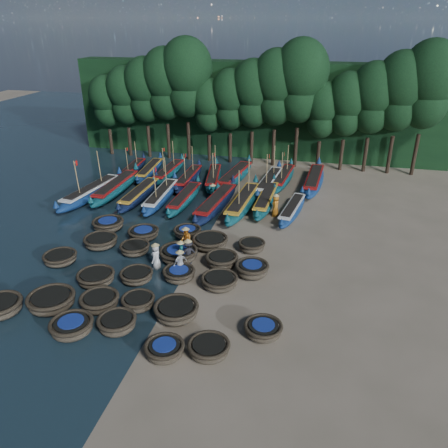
% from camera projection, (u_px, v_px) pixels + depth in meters
% --- Properties ---
extents(ground, '(120.00, 120.00, 0.00)m').
position_uv_depth(ground, '(198.00, 252.00, 28.99)').
color(ground, gray).
rests_on(ground, ground).
extents(foliage_wall, '(40.00, 3.00, 10.00)m').
position_uv_depth(foliage_wall, '(257.00, 110.00, 47.54)').
color(foliage_wall, black).
rests_on(foliage_wall, ground).
extents(coracle_0, '(2.27, 2.27, 0.84)m').
position_uv_depth(coracle_0, '(0.00, 307.00, 22.67)').
color(coracle_0, '#4C4230').
rests_on(coracle_0, ground).
extents(coracle_1, '(2.39, 2.39, 0.78)m').
position_uv_depth(coracle_1, '(72.00, 326.00, 21.27)').
color(coracle_1, '#4C4230').
rests_on(coracle_1, ground).
extents(coracle_2, '(1.99, 1.99, 0.78)m').
position_uv_depth(coracle_2, '(117.00, 323.00, 21.51)').
color(coracle_2, '#4C4230').
rests_on(coracle_2, ground).
extents(coracle_3, '(2.01, 2.01, 0.72)m').
position_uv_depth(coracle_3, '(165.00, 349.00, 19.84)').
color(coracle_3, '#4C4230').
rests_on(coracle_3, ground).
extents(coracle_4, '(2.20, 2.20, 0.71)m').
position_uv_depth(coracle_4, '(209.00, 348.00, 19.94)').
color(coracle_4, '#4C4230').
rests_on(coracle_4, ground).
extents(coracle_5, '(3.00, 3.00, 0.84)m').
position_uv_depth(coracle_5, '(51.00, 301.00, 23.17)').
color(coracle_5, '#4C4230').
rests_on(coracle_5, ground).
extents(coracle_6, '(2.22, 2.22, 0.83)m').
position_uv_depth(coracle_6, '(100.00, 301.00, 23.12)').
color(coracle_6, '#4C4230').
rests_on(coracle_6, ground).
extents(coracle_7, '(2.05, 2.05, 0.73)m').
position_uv_depth(coracle_7, '(138.00, 302.00, 23.19)').
color(coracle_7, '#4C4230').
rests_on(coracle_7, ground).
extents(coracle_8, '(2.56, 2.56, 0.82)m').
position_uv_depth(coracle_8, '(176.00, 311.00, 22.40)').
color(coracle_8, '#4C4230').
rests_on(coracle_8, ground).
extents(coracle_9, '(2.01, 2.01, 0.69)m').
position_uv_depth(coracle_9, '(263.00, 329.00, 21.18)').
color(coracle_9, '#4C4230').
rests_on(coracle_9, ground).
extents(coracle_10, '(2.12, 2.12, 0.69)m').
position_uv_depth(coracle_10, '(60.00, 258.00, 27.47)').
color(coracle_10, '#4C4230').
rests_on(coracle_10, ground).
extents(coracle_11, '(2.48, 2.48, 0.75)m').
position_uv_depth(coracle_11, '(96.00, 277.00, 25.34)').
color(coracle_11, '#4C4230').
rests_on(coracle_11, ground).
extents(coracle_12, '(2.38, 2.38, 0.68)m').
position_uv_depth(coracle_12, '(137.00, 276.00, 25.58)').
color(coracle_12, '#4C4230').
rests_on(coracle_12, ground).
extents(coracle_13, '(2.34, 2.34, 0.73)m').
position_uv_depth(coracle_13, '(179.00, 274.00, 25.71)').
color(coracle_13, '#4C4230').
rests_on(coracle_13, ground).
extents(coracle_14, '(2.46, 2.46, 0.71)m').
position_uv_depth(coracle_14, '(219.00, 281.00, 25.02)').
color(coracle_14, '#4C4230').
rests_on(coracle_14, ground).
extents(coracle_15, '(2.28, 2.28, 0.76)m').
position_uv_depth(coracle_15, '(101.00, 241.00, 29.43)').
color(coracle_15, '#4C4230').
rests_on(coracle_15, ground).
extents(coracle_16, '(2.22, 2.22, 0.71)m').
position_uv_depth(coracle_16, '(135.00, 248.00, 28.60)').
color(coracle_16, '#4C4230').
rests_on(coracle_16, ground).
extents(coracle_17, '(3.06, 3.06, 0.82)m').
position_uv_depth(coracle_17, '(179.00, 254.00, 27.78)').
color(coracle_17, '#4C4230').
rests_on(coracle_17, ground).
extents(coracle_18, '(2.20, 2.20, 0.80)m').
position_uv_depth(coracle_18, '(222.00, 260.00, 27.10)').
color(coracle_18, '#4C4230').
rests_on(coracle_18, ground).
extents(coracle_19, '(2.25, 2.25, 0.83)m').
position_uv_depth(coracle_19, '(252.00, 269.00, 26.09)').
color(coracle_19, '#4C4230').
rests_on(coracle_19, ground).
extents(coracle_20, '(2.64, 2.64, 0.81)m').
position_uv_depth(coracle_20, '(108.00, 224.00, 31.78)').
color(coracle_20, '#4C4230').
rests_on(coracle_20, ground).
extents(coracle_21, '(2.65, 2.65, 0.73)m').
position_uv_depth(coracle_21, '(144.00, 233.00, 30.56)').
color(coracle_21, '#4C4230').
rests_on(coracle_21, ground).
extents(coracle_22, '(2.41, 2.41, 0.67)m').
position_uv_depth(coracle_22, '(187.00, 232.00, 30.83)').
color(coracle_22, '#4C4230').
rests_on(coracle_22, ground).
extents(coracle_23, '(2.44, 2.44, 0.81)m').
position_uv_depth(coracle_23, '(210.00, 242.00, 29.32)').
color(coracle_23, '#4C4230').
rests_on(coracle_23, ground).
extents(coracle_24, '(1.84, 1.84, 0.73)m').
position_uv_depth(coracle_24, '(252.00, 246.00, 28.90)').
color(coracle_24, '#4C4230').
rests_on(coracle_24, ground).
extents(long_boat_0, '(2.78, 9.14, 3.92)m').
position_uv_depth(long_boat_0, '(92.00, 192.00, 37.21)').
color(long_boat_0, navy).
rests_on(long_boat_0, ground).
extents(long_boat_1, '(1.63, 9.19, 1.62)m').
position_uv_depth(long_boat_1, '(116.00, 187.00, 38.27)').
color(long_boat_1, '#0E4553').
rests_on(long_boat_1, ground).
extents(long_boat_2, '(1.56, 8.21, 1.45)m').
position_uv_depth(long_boat_2, '(140.00, 194.00, 37.01)').
color(long_boat_2, '#0E1134').
rests_on(long_boat_2, ground).
extents(long_boat_3, '(1.76, 8.40, 3.57)m').
position_uv_depth(long_boat_3, '(161.00, 196.00, 36.54)').
color(long_boat_3, navy).
rests_on(long_boat_3, ground).
extents(long_boat_4, '(1.55, 7.88, 1.39)m').
position_uv_depth(long_boat_4, '(185.00, 198.00, 36.16)').
color(long_boat_4, '#0E4553').
rests_on(long_boat_4, ground).
extents(long_boat_5, '(2.53, 9.08, 1.61)m').
position_uv_depth(long_boat_5, '(216.00, 203.00, 35.06)').
color(long_boat_5, '#0E1134').
rests_on(long_boat_5, ground).
extents(long_boat_6, '(2.24, 9.14, 3.89)m').
position_uv_depth(long_boat_6, '(243.00, 203.00, 35.12)').
color(long_boat_6, '#0E4553').
rests_on(long_boat_6, ground).
extents(long_boat_7, '(1.75, 8.45, 1.49)m').
position_uv_depth(long_boat_7, '(266.00, 200.00, 35.82)').
color(long_boat_7, '#0E4553').
rests_on(long_boat_7, ground).
extents(long_boat_8, '(2.28, 7.19, 1.28)m').
position_uv_depth(long_boat_8, '(292.00, 209.00, 34.18)').
color(long_boat_8, navy).
rests_on(long_boat_8, ground).
extents(long_boat_9, '(1.72, 7.32, 3.12)m').
position_uv_depth(long_boat_9, '(132.00, 170.00, 43.09)').
color(long_boat_9, '#0E1134').
rests_on(long_boat_9, ground).
extents(long_boat_10, '(1.83, 7.57, 1.34)m').
position_uv_depth(long_boat_10, '(150.00, 170.00, 42.91)').
color(long_boat_10, navy).
rests_on(long_boat_10, ground).
extents(long_boat_11, '(1.64, 7.79, 3.31)m').
position_uv_depth(long_boat_11, '(169.00, 172.00, 42.42)').
color(long_boat_11, '#0E4553').
rests_on(long_boat_11, ground).
extents(long_boat_12, '(1.45, 7.78, 3.30)m').
position_uv_depth(long_boat_12, '(189.00, 178.00, 40.74)').
color(long_boat_12, '#0E1134').
rests_on(long_boat_12, ground).
extents(long_boat_13, '(2.65, 7.80, 3.36)m').
position_uv_depth(long_boat_13, '(213.00, 178.00, 40.80)').
color(long_boat_13, '#0E4553').
rests_on(long_boat_13, ground).
extents(long_boat_14, '(2.78, 8.99, 1.60)m').
position_uv_depth(long_boat_14, '(235.00, 176.00, 40.94)').
color(long_boat_14, '#0E4553').
rests_on(long_boat_14, ground).
extents(long_boat_15, '(2.36, 8.65, 3.69)m').
position_uv_depth(long_boat_15, '(269.00, 182.00, 39.50)').
color(long_boat_15, navy).
rests_on(long_boat_15, ground).
extents(long_boat_16, '(2.16, 8.01, 3.42)m').
position_uv_depth(long_boat_16, '(283.00, 178.00, 40.74)').
color(long_boat_16, '#0E4553').
rests_on(long_boat_16, ground).
extents(long_boat_17, '(2.17, 9.19, 1.62)m').
position_uv_depth(long_boat_17, '(314.00, 180.00, 39.89)').
color(long_boat_17, navy).
rests_on(long_boat_17, ground).
extents(fisherman_0, '(0.60, 0.87, 1.89)m').
position_uv_depth(fisherman_0, '(156.00, 256.00, 26.69)').
color(fisherman_0, silver).
rests_on(fisherman_0, ground).
extents(fisherman_1, '(0.59, 0.69, 1.79)m').
position_uv_depth(fisherman_1, '(181.00, 252.00, 27.15)').
color(fisherman_1, '#165F60').
rests_on(fisherman_1, ground).
extents(fisherman_2, '(1.00, 1.06, 1.92)m').
position_uv_depth(fisherman_2, '(186.00, 239.00, 28.64)').
color(fisherman_2, '#C9701A').
rests_on(fisherman_2, ground).
extents(fisherman_3, '(1.26, 1.09, 1.89)m').
position_uv_depth(fisherman_3, '(188.00, 252.00, 27.16)').
color(fisherman_3, black).
rests_on(fisherman_3, ground).
extents(fisherman_4, '(0.87, 0.98, 1.79)m').
position_uv_depth(fisherman_4, '(180.00, 262.00, 26.09)').
color(fisherman_4, silver).
rests_on(fisherman_4, ground).
extents(fisherman_5, '(1.42, 1.22, 1.75)m').
position_uv_depth(fisherman_5, '(213.00, 193.00, 36.49)').
color(fisherman_5, '#165F60').
rests_on(fisherman_5, ground).
extents(fisherman_6, '(0.57, 0.87, 1.97)m').
position_uv_depth(fisherman_6, '(276.00, 205.00, 33.83)').
color(fisherman_6, '#C9701A').
rests_on(fisherman_6, ground).
extents(tree_0, '(3.68, 3.68, 8.68)m').
position_uv_depth(tree_0, '(106.00, 100.00, 47.32)').
color(tree_0, black).
rests_on(tree_0, ground).
extents(tree_1, '(4.09, 4.09, 9.65)m').
position_uv_depth(tree_1, '(125.00, 95.00, 46.56)').
color(tree_1, black).
rests_on(tree_1, ground).
extents(tree_2, '(4.51, 4.51, 10.63)m').
position_uv_depth(tree_2, '(145.00, 89.00, 45.80)').
color(tree_2, black).
rests_on(tree_2, ground).
extents(tree_3, '(4.92, 4.92, 11.60)m').
position_uv_depth(tree_3, '(165.00, 83.00, 45.04)').
color(tree_3, black).
rests_on(tree_3, ground).
extents(tree_4, '(5.34, 5.34, 12.58)m').
position_uv_depth(tree_4, '(186.00, 77.00, 44.28)').
color(tree_4, black).
rests_on(tree_4, ground).
extents(tree_5, '(3.68, 3.68, 8.68)m').
position_uv_depth(tree_5, '(209.00, 105.00, 44.96)').
color(tree_5, black).
rests_on(tree_5, ground).
extents(tree_6, '(4.09, 4.09, 9.65)m').
position_uv_depth(tree_6, '(231.00, 99.00, 44.20)').
color(tree_6, black).
rests_on(tree_6, ground).
extents(tree_7, '(4.51, 4.51, 10.63)m').
position_uv_depth(tree_7, '(253.00, 93.00, 43.44)').
color(tree_7, black).
rests_on(tree_7, ground).
extents(tree_8, '(4.92, 4.92, 11.60)m').
position_uv_depth(tree_8, '(276.00, 87.00, 42.68)').
color(tree_8, black).
rests_on(tree_8, ground).
extents(tree_9, '(5.34, 5.34, 12.58)m').
position_uv_depth(tree_9, '(301.00, 80.00, 41.92)').
color(tree_9, black).
rests_on(tree_9, ground).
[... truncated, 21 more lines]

